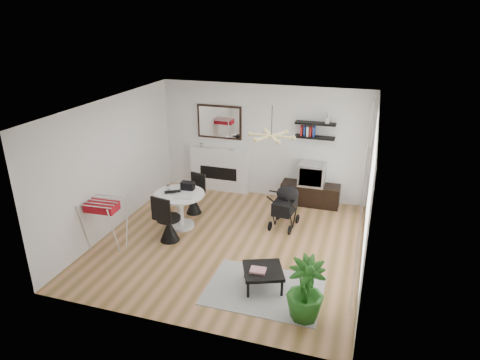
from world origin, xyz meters
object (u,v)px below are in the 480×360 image
(crt_tv, at_px, (312,174))
(drying_rack, at_px, (106,223))
(fireplace, at_px, (219,164))
(tv_console, at_px, (310,194))
(dining_table, at_px, (180,205))
(potted_plant, at_px, (305,290))
(stroller, at_px, (285,208))
(coffee_table, at_px, (263,271))

(crt_tv, bearing_deg, drying_rack, -137.37)
(fireplace, distance_m, tv_console, 2.36)
(tv_console, bearing_deg, fireplace, 175.86)
(dining_table, bearing_deg, potted_plant, -35.27)
(fireplace, height_order, crt_tv, fireplace)
(fireplace, bearing_deg, potted_plant, -55.80)
(tv_console, relative_size, stroller, 1.40)
(fireplace, distance_m, stroller, 2.43)
(crt_tv, bearing_deg, potted_plant, -82.58)
(drying_rack, bearing_deg, fireplace, 68.90)
(tv_console, height_order, crt_tv, crt_tv)
(stroller, xyz_separation_m, coffee_table, (0.10, -2.25, -0.11))
(drying_rack, relative_size, coffee_table, 1.22)
(coffee_table, xyz_separation_m, potted_plant, (0.77, -0.55, 0.19))
(tv_console, xyz_separation_m, drying_rack, (-3.40, -3.14, 0.28))
(potted_plant, bearing_deg, coffee_table, 144.36)
(crt_tv, height_order, dining_table, crt_tv)
(dining_table, relative_size, potted_plant, 1.05)
(dining_table, bearing_deg, coffee_table, -35.14)
(tv_console, xyz_separation_m, crt_tv, (0.01, -0.00, 0.51))
(fireplace, relative_size, crt_tv, 3.64)
(crt_tv, height_order, potted_plant, crt_tv)
(tv_console, bearing_deg, potted_plant, -82.43)
(drying_rack, relative_size, potted_plant, 1.01)
(crt_tv, xyz_separation_m, drying_rack, (-3.41, -3.14, -0.24))
(crt_tv, xyz_separation_m, stroller, (-0.35, -1.22, -0.35))
(potted_plant, bearing_deg, tv_console, 97.57)
(drying_rack, xyz_separation_m, stroller, (3.05, 1.91, -0.12))
(stroller, height_order, coffee_table, stroller)
(fireplace, bearing_deg, dining_table, -92.89)
(crt_tv, xyz_separation_m, coffee_table, (-0.25, -3.47, -0.46))
(crt_tv, relative_size, stroller, 0.62)
(crt_tv, height_order, stroller, crt_tv)
(stroller, bearing_deg, coffee_table, -80.91)
(crt_tv, relative_size, drying_rack, 0.59)
(tv_console, distance_m, drying_rack, 4.63)
(coffee_table, bearing_deg, dining_table, 144.86)
(drying_rack, xyz_separation_m, potted_plant, (3.93, -0.89, -0.03))
(tv_console, height_order, stroller, stroller)
(crt_tv, distance_m, stroller, 1.32)
(fireplace, height_order, drying_rack, fireplace)
(drying_rack, bearing_deg, coffee_table, -9.04)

